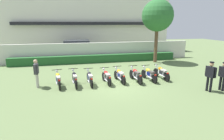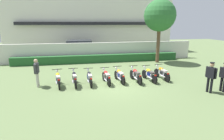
{
  "view_description": "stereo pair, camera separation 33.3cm",
  "coord_description": "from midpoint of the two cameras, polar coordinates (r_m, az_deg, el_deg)",
  "views": [
    {
      "loc": [
        -2.63,
        -10.39,
        3.64
      ],
      "look_at": [
        0.0,
        0.87,
        0.75
      ],
      "focal_mm": 29.81,
      "sensor_mm": 36.0,
      "label": 1
    },
    {
      "loc": [
        -2.31,
        -10.46,
        3.64
      ],
      "look_at": [
        0.0,
        0.87,
        0.75
      ],
      "focal_mm": 29.81,
      "sensor_mm": 36.0,
      "label": 2
    }
  ],
  "objects": [
    {
      "name": "ground",
      "position": [
        11.31,
        0.16,
        -4.75
      ],
      "size": [
        60.0,
        60.0,
        0.0
      ],
      "primitive_type": "plane",
      "color": "#607547"
    },
    {
      "name": "building",
      "position": [
        26.33,
        -8.0,
        13.55
      ],
      "size": [
        20.77,
        6.5,
        6.96
      ],
      "color": "silver",
      "rests_on": "ground"
    },
    {
      "name": "compound_wall",
      "position": [
        18.56,
        -5.4,
        5.53
      ],
      "size": [
        19.74,
        0.3,
        1.84
      ],
      "primitive_type": "cube",
      "color": "silver",
      "rests_on": "ground"
    },
    {
      "name": "hedge_row",
      "position": [
        17.96,
        -5.05,
        3.49
      ],
      "size": [
        15.79,
        0.7,
        0.74
      ],
      "primitive_type": "cube",
      "color": "#235628",
      "rests_on": "ground"
    },
    {
      "name": "parked_car",
      "position": [
        20.9,
        -10.71,
        6.35
      ],
      "size": [
        4.59,
        2.27,
        1.89
      ],
      "rotation": [
        0.0,
        0.0,
        -0.05
      ],
      "color": "black",
      "rests_on": "ground"
    },
    {
      "name": "tree_near_inspector",
      "position": [
        18.24,
        13.27,
        15.84
      ],
      "size": [
        2.9,
        2.9,
        5.82
      ],
      "color": "brown",
      "rests_on": "ground"
    },
    {
      "name": "motorcycle_in_row_0",
      "position": [
        11.46,
        -17.0,
        -2.8
      ],
      "size": [
        0.6,
        1.81,
        0.95
      ],
      "rotation": [
        0.0,
        0.0,
        1.71
      ],
      "color": "black",
      "rests_on": "ground"
    },
    {
      "name": "motorcycle_in_row_1",
      "position": [
        11.4,
        -12.24,
        -2.55
      ],
      "size": [
        0.6,
        1.92,
        0.97
      ],
      "rotation": [
        0.0,
        0.0,
        1.65
      ],
      "color": "black",
      "rests_on": "ground"
    },
    {
      "name": "motorcycle_in_row_2",
      "position": [
        11.42,
        -7.69,
        -2.38
      ],
      "size": [
        0.6,
        1.8,
        0.94
      ],
      "rotation": [
        0.0,
        0.0,
        1.63
      ],
      "color": "black",
      "rests_on": "ground"
    },
    {
      "name": "motorcycle_in_row_3",
      "position": [
        11.55,
        -2.52,
        -2.08
      ],
      "size": [
        0.6,
        1.78,
        0.95
      ],
      "rotation": [
        0.0,
        0.0,
        1.67
      ],
      "color": "black",
      "rests_on": "ground"
    },
    {
      "name": "motorcycle_in_row_4",
      "position": [
        11.87,
        1.54,
        -1.62
      ],
      "size": [
        0.6,
        1.84,
        0.94
      ],
      "rotation": [
        0.0,
        0.0,
        1.68
      ],
      "color": "black",
      "rests_on": "ground"
    },
    {
      "name": "motorcycle_in_row_5",
      "position": [
        12.01,
        6.48,
        -1.48
      ],
      "size": [
        0.6,
        1.95,
        0.96
      ],
      "rotation": [
        0.0,
        0.0,
        1.63
      ],
      "color": "black",
      "rests_on": "ground"
    },
    {
      "name": "motorcycle_in_row_6",
      "position": [
        12.35,
        10.53,
        -1.24
      ],
      "size": [
        0.6,
        1.88,
        0.94
      ],
      "rotation": [
        0.0,
        0.0,
        1.7
      ],
      "color": "black",
      "rests_on": "ground"
    },
    {
      "name": "motorcycle_in_row_7",
      "position": [
        12.89,
        14.17,
        -0.76
      ],
      "size": [
        0.6,
        1.85,
        0.95
      ],
      "rotation": [
        0.0,
        0.0,
        1.67
      ],
      "color": "black",
      "rests_on": "ground"
    },
    {
      "name": "inspector_person",
      "position": [
        11.65,
        -22.96,
        -0.29
      ],
      "size": [
        0.22,
        0.67,
        1.66
      ],
      "color": "beige",
      "rests_on": "ground"
    },
    {
      "name": "officer_0",
      "position": [
        11.29,
        27.22,
        -1.14
      ],
      "size": [
        0.32,
        0.65,
        1.67
      ],
      "rotation": [
        0.0,
        0.0,
        3.36
      ],
      "color": "black",
      "rests_on": "ground"
    },
    {
      "name": "officer_1",
      "position": [
        11.82,
        30.26,
        -1.13
      ],
      "size": [
        0.24,
        0.65,
        1.6
      ],
      "rotation": [
        0.0,
        0.0,
        3.19
      ],
      "color": "black",
      "rests_on": "ground"
    }
  ]
}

